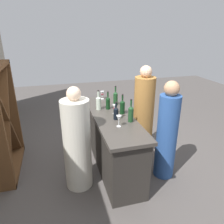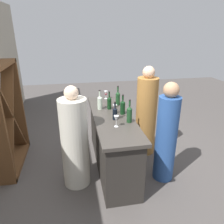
{
  "view_description": "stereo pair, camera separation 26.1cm",
  "coord_description": "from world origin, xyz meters",
  "px_view_note": "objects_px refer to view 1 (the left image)",
  "views": [
    {
      "loc": [
        -2.98,
        0.83,
        2.2
      ],
      "look_at": [
        0.0,
        0.0,
        0.98
      ],
      "focal_mm": 34.1,
      "sensor_mm": 36.0,
      "label": 1
    },
    {
      "loc": [
        -3.03,
        0.57,
        2.2
      ],
      "look_at": [
        0.0,
        0.0,
        0.98
      ],
      "focal_mm": 34.1,
      "sensor_mm": 36.0,
      "label": 2
    }
  ],
  "objects_px": {
    "wine_bottle_rightmost_clear_pale": "(98,102)",
    "wine_glass_near_center": "(102,94)",
    "wine_bottle_second_right_dark_green": "(108,103)",
    "wine_glass_near_left": "(115,108)",
    "wine_bottle_far_right_olive_green": "(115,98)",
    "wine_glass_near_right": "(119,119)",
    "wine_bottle_second_left_near_black": "(116,113)",
    "wine_rack": "(3,121)",
    "person_server_behind": "(77,144)",
    "wine_bottle_leftmost_olive_green": "(131,113)",
    "person_center_guest": "(144,114)",
    "wine_bottle_center_dark_green": "(122,106)",
    "person_left_guest": "(167,134)"
  },
  "relations": [
    {
      "from": "wine_rack",
      "to": "person_server_behind",
      "type": "distance_m",
      "value": 1.28
    },
    {
      "from": "wine_bottle_second_right_dark_green",
      "to": "wine_glass_near_center",
      "type": "relative_size",
      "value": 1.98
    },
    {
      "from": "wine_bottle_rightmost_clear_pale",
      "to": "person_server_behind",
      "type": "xyz_separation_m",
      "value": [
        -0.64,
        0.45,
        -0.36
      ]
    },
    {
      "from": "wine_bottle_second_left_near_black",
      "to": "wine_bottle_center_dark_green",
      "type": "height_order",
      "value": "wine_bottle_center_dark_green"
    },
    {
      "from": "wine_glass_near_center",
      "to": "person_center_guest",
      "type": "distance_m",
      "value": 0.87
    },
    {
      "from": "wine_glass_near_left",
      "to": "person_left_guest",
      "type": "distance_m",
      "value": 0.9
    },
    {
      "from": "wine_glass_near_left",
      "to": "person_center_guest",
      "type": "height_order",
      "value": "person_center_guest"
    },
    {
      "from": "wine_bottle_second_left_near_black",
      "to": "wine_bottle_far_right_olive_green",
      "type": "height_order",
      "value": "wine_bottle_far_right_olive_green"
    },
    {
      "from": "wine_bottle_second_right_dark_green",
      "to": "person_center_guest",
      "type": "relative_size",
      "value": 0.19
    },
    {
      "from": "wine_bottle_rightmost_clear_pale",
      "to": "person_server_behind",
      "type": "bearing_deg",
      "value": 144.67
    },
    {
      "from": "wine_bottle_leftmost_olive_green",
      "to": "wine_glass_near_right",
      "type": "distance_m",
      "value": 0.24
    },
    {
      "from": "wine_bottle_leftmost_olive_green",
      "to": "wine_glass_near_left",
      "type": "height_order",
      "value": "wine_bottle_leftmost_olive_green"
    },
    {
      "from": "wine_bottle_center_dark_green",
      "to": "wine_bottle_second_right_dark_green",
      "type": "distance_m",
      "value": 0.31
    },
    {
      "from": "wine_rack",
      "to": "wine_glass_near_left",
      "type": "relative_size",
      "value": 11.39
    },
    {
      "from": "wine_bottle_second_left_near_black",
      "to": "wine_bottle_far_right_olive_green",
      "type": "xyz_separation_m",
      "value": [
        0.63,
        -0.18,
        0.03
      ]
    },
    {
      "from": "wine_glass_near_right",
      "to": "person_center_guest",
      "type": "bearing_deg",
      "value": -43.49
    },
    {
      "from": "wine_glass_near_right",
      "to": "wine_bottle_center_dark_green",
      "type": "bearing_deg",
      "value": -23.93
    },
    {
      "from": "wine_glass_near_left",
      "to": "wine_glass_near_right",
      "type": "height_order",
      "value": "wine_glass_near_right"
    },
    {
      "from": "wine_rack",
      "to": "wine_glass_near_right",
      "type": "distance_m",
      "value": 1.82
    },
    {
      "from": "wine_bottle_leftmost_olive_green",
      "to": "wine_glass_near_right",
      "type": "xyz_separation_m",
      "value": [
        -0.11,
        0.22,
        -0.01
      ]
    },
    {
      "from": "wine_bottle_second_right_dark_green",
      "to": "wine_bottle_rightmost_clear_pale",
      "type": "distance_m",
      "value": 0.16
    },
    {
      "from": "wine_bottle_rightmost_clear_pale",
      "to": "wine_glass_near_center",
      "type": "xyz_separation_m",
      "value": [
        0.54,
        -0.19,
        -0.02
      ]
    },
    {
      "from": "wine_bottle_leftmost_olive_green",
      "to": "person_server_behind",
      "type": "relative_size",
      "value": 0.23
    },
    {
      "from": "wine_bottle_second_left_near_black",
      "to": "person_left_guest",
      "type": "relative_size",
      "value": 0.18
    },
    {
      "from": "wine_bottle_second_left_near_black",
      "to": "person_center_guest",
      "type": "relative_size",
      "value": 0.17
    },
    {
      "from": "wine_bottle_second_left_near_black",
      "to": "wine_bottle_second_right_dark_green",
      "type": "relative_size",
      "value": 0.9
    },
    {
      "from": "wine_bottle_rightmost_clear_pale",
      "to": "wine_bottle_second_right_dark_green",
      "type": "bearing_deg",
      "value": -98.08
    },
    {
      "from": "wine_bottle_leftmost_olive_green",
      "to": "wine_glass_near_right",
      "type": "relative_size",
      "value": 2.1
    },
    {
      "from": "wine_glass_near_center",
      "to": "person_left_guest",
      "type": "bearing_deg",
      "value": -152.15
    },
    {
      "from": "wine_bottle_second_left_near_black",
      "to": "person_center_guest",
      "type": "bearing_deg",
      "value": -53.79
    },
    {
      "from": "wine_bottle_second_left_near_black",
      "to": "wine_glass_near_center",
      "type": "relative_size",
      "value": 1.78
    },
    {
      "from": "wine_bottle_far_right_olive_green",
      "to": "wine_glass_near_right",
      "type": "distance_m",
      "value": 0.91
    },
    {
      "from": "wine_glass_near_right",
      "to": "person_center_guest",
      "type": "xyz_separation_m",
      "value": [
        0.74,
        -0.71,
        -0.3
      ]
    },
    {
      "from": "wine_glass_near_left",
      "to": "wine_glass_near_center",
      "type": "bearing_deg",
      "value": 1.25
    },
    {
      "from": "wine_rack",
      "to": "person_server_behind",
      "type": "bearing_deg",
      "value": -124.26
    },
    {
      "from": "wine_rack",
      "to": "wine_bottle_rightmost_clear_pale",
      "type": "xyz_separation_m",
      "value": [
        -0.08,
        -1.5,
        0.19
      ]
    },
    {
      "from": "wine_rack",
      "to": "wine_glass_near_center",
      "type": "distance_m",
      "value": 1.76
    },
    {
      "from": "wine_bottle_second_left_near_black",
      "to": "person_server_behind",
      "type": "height_order",
      "value": "person_server_behind"
    },
    {
      "from": "wine_bottle_second_left_near_black",
      "to": "wine_glass_near_left",
      "type": "distance_m",
      "value": 0.23
    },
    {
      "from": "wine_bottle_center_dark_green",
      "to": "person_server_behind",
      "type": "bearing_deg",
      "value": 114.54
    },
    {
      "from": "wine_bottle_center_dark_green",
      "to": "person_left_guest",
      "type": "bearing_deg",
      "value": -130.86
    },
    {
      "from": "wine_bottle_second_left_near_black",
      "to": "wine_bottle_rightmost_clear_pale",
      "type": "relative_size",
      "value": 0.83
    },
    {
      "from": "wine_bottle_leftmost_olive_green",
      "to": "wine_glass_near_left",
      "type": "distance_m",
      "value": 0.39
    },
    {
      "from": "wine_glass_near_center",
      "to": "person_server_behind",
      "type": "xyz_separation_m",
      "value": [
        -1.18,
        0.64,
        -0.34
      ]
    },
    {
      "from": "wine_bottle_second_right_dark_green",
      "to": "person_server_behind",
      "type": "xyz_separation_m",
      "value": [
        -0.61,
        0.61,
        -0.35
      ]
    },
    {
      "from": "person_center_guest",
      "to": "wine_rack",
      "type": "bearing_deg",
      "value": 18.68
    },
    {
      "from": "wine_bottle_far_right_olive_green",
      "to": "wine_glass_near_center",
      "type": "distance_m",
      "value": 0.41
    },
    {
      "from": "wine_bottle_second_right_dark_green",
      "to": "person_left_guest",
      "type": "relative_size",
      "value": 0.2
    },
    {
      "from": "wine_bottle_leftmost_olive_green",
      "to": "person_center_guest",
      "type": "relative_size",
      "value": 0.21
    },
    {
      "from": "wine_bottle_center_dark_green",
      "to": "wine_bottle_rightmost_clear_pale",
      "type": "height_order",
      "value": "wine_bottle_rightmost_clear_pale"
    }
  ]
}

